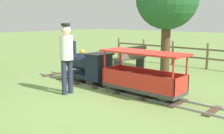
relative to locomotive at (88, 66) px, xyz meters
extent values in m
plane|color=#75934C|center=(0.00, -1.08, -0.49)|extent=(60.00, 60.00, 0.00)
cube|color=gray|center=(-0.22, -0.87, -0.47)|extent=(0.03, 5.70, 0.04)
cube|color=gray|center=(0.22, -0.87, -0.47)|extent=(0.03, 5.70, 0.04)
cube|color=#4C3828|center=(0.00, -3.37, -0.47)|extent=(0.67, 0.14, 0.03)
cube|color=#4C3828|center=(0.00, -2.65, -0.47)|extent=(0.67, 0.14, 0.03)
cube|color=#4C3828|center=(0.00, -1.94, -0.47)|extent=(0.67, 0.14, 0.03)
cube|color=#4C3828|center=(0.00, -1.23, -0.47)|extent=(0.67, 0.14, 0.03)
cube|color=#4C3828|center=(0.00, -0.52, -0.47)|extent=(0.67, 0.14, 0.03)
cube|color=#4C3828|center=(0.00, 0.20, -0.47)|extent=(0.67, 0.14, 0.03)
cube|color=#4C3828|center=(0.00, 0.91, -0.47)|extent=(0.67, 0.14, 0.03)
cube|color=#4C3828|center=(0.00, 1.62, -0.47)|extent=(0.67, 0.14, 0.03)
cube|color=#192338|center=(0.00, 0.08, -0.28)|extent=(0.55, 1.40, 0.10)
cylinder|color=#192338|center=(0.00, 0.28, 0.07)|extent=(0.44, 0.85, 0.44)
cylinder|color=#B7932D|center=(0.00, 0.70, 0.07)|extent=(0.37, 0.02, 0.37)
cylinder|color=#192338|center=(0.00, 0.58, 0.46)|extent=(0.12, 0.12, 0.33)
sphere|color=#B7932D|center=(0.00, 0.23, 0.34)|extent=(0.16, 0.16, 0.16)
cube|color=#192338|center=(0.00, -0.40, 0.05)|extent=(0.55, 0.45, 0.55)
cube|color=black|center=(0.00, -0.40, 0.34)|extent=(0.63, 0.53, 0.04)
sphere|color=#F2EAB2|center=(0.00, 0.73, 0.33)|extent=(0.10, 0.10, 0.10)
cylinder|color=#2D2D2D|center=(-0.22, 0.43, -0.29)|extent=(0.05, 0.32, 0.32)
cylinder|color=#2D2D2D|center=(0.22, 0.43, -0.29)|extent=(0.05, 0.32, 0.32)
cylinder|color=#2D2D2D|center=(-0.22, -0.27, -0.29)|extent=(0.05, 0.32, 0.32)
cylinder|color=#2D2D2D|center=(0.22, -0.27, -0.29)|extent=(0.05, 0.32, 0.32)
cube|color=#3F3F3F|center=(0.00, -1.77, -0.31)|extent=(0.63, 1.90, 0.08)
cube|color=red|center=(-0.30, -1.77, -0.09)|extent=(0.04, 1.90, 0.35)
cube|color=red|center=(0.30, -1.77, -0.09)|extent=(0.04, 1.90, 0.35)
cube|color=red|center=(0.00, -0.84, -0.09)|extent=(0.63, 0.04, 0.35)
cube|color=red|center=(0.00, -2.70, -0.09)|extent=(0.63, 0.04, 0.35)
cylinder|color=red|center=(-0.29, -0.87, 0.11)|extent=(0.04, 0.04, 0.75)
cylinder|color=red|center=(0.29, -0.87, 0.11)|extent=(0.04, 0.04, 0.75)
cylinder|color=red|center=(-0.29, -2.67, 0.11)|extent=(0.04, 0.04, 0.75)
cylinder|color=red|center=(0.29, -2.67, 0.11)|extent=(0.04, 0.04, 0.75)
cube|color=red|center=(0.00, -1.77, 0.50)|extent=(0.73, 2.00, 0.04)
cube|color=olive|center=(0.00, -2.31, -0.15)|extent=(0.47, 0.20, 0.24)
cube|color=olive|center=(0.00, -1.77, -0.15)|extent=(0.47, 0.20, 0.24)
cube|color=olive|center=(0.00, -1.24, -0.15)|extent=(0.47, 0.20, 0.24)
cylinder|color=#262626|center=(-0.22, -1.11, -0.33)|extent=(0.04, 0.24, 0.24)
cylinder|color=#262626|center=(0.22, -1.11, -0.33)|extent=(0.04, 0.24, 0.24)
cylinder|color=#262626|center=(-0.22, -2.44, -0.33)|extent=(0.04, 0.24, 0.24)
cylinder|color=#262626|center=(0.22, -2.44, -0.33)|extent=(0.04, 0.24, 0.24)
cylinder|color=#282D47|center=(-1.11, -0.38, -0.09)|extent=(0.12, 0.12, 0.80)
cylinder|color=#282D47|center=(-0.93, -0.38, -0.09)|extent=(0.12, 0.12, 0.80)
cylinder|color=white|center=(-1.02, -0.38, 0.59)|extent=(0.30, 0.30, 0.55)
sphere|color=beige|center=(-1.02, -0.38, 0.97)|extent=(0.22, 0.22, 0.22)
cylinder|color=black|center=(-1.02, -0.38, 1.10)|extent=(0.20, 0.20, 0.06)
cube|color=brown|center=(2.21, 0.31, -0.07)|extent=(1.31, 0.45, 0.06)
cube|color=brown|center=(2.20, 0.13, 0.13)|extent=(1.30, 0.09, 0.40)
cube|color=#333333|center=(1.64, 0.33, -0.28)|extent=(0.09, 0.32, 0.42)
cube|color=#333333|center=(2.77, 0.29, -0.28)|extent=(0.09, 0.32, 0.42)
cylinder|color=#4C3823|center=(2.74, -0.72, 0.35)|extent=(0.29, 0.29, 1.68)
cylinder|color=#756047|center=(4.19, -1.54, -0.04)|extent=(0.08, 0.08, 0.90)
cylinder|color=#756047|center=(4.19, -0.20, -0.04)|extent=(0.08, 0.08, 0.90)
cylinder|color=#756047|center=(4.19, 1.14, -0.04)|extent=(0.08, 0.08, 0.90)
cylinder|color=#756047|center=(4.19, 2.48, -0.04)|extent=(0.08, 0.08, 0.90)
cube|color=#756047|center=(4.19, -0.87, 0.19)|extent=(0.04, 6.70, 0.06)
cube|color=#756047|center=(4.19, -0.87, -0.13)|extent=(0.04, 6.70, 0.06)
camera|label=1|loc=(-4.77, -5.09, 1.22)|focal=42.31mm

